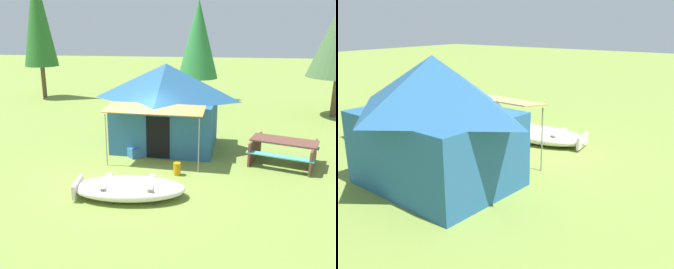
% 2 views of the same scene
% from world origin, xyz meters
% --- Properties ---
extents(ground_plane, '(80.00, 80.00, 0.00)m').
position_xyz_m(ground_plane, '(0.00, 0.00, 0.00)').
color(ground_plane, olive).
extents(beached_rowboat, '(2.96, 1.57, 0.46)m').
position_xyz_m(beached_rowboat, '(0.31, -1.41, 0.24)').
color(beached_rowboat, silver).
rests_on(beached_rowboat, ground_plane).
extents(canvas_cabin_tent, '(3.80, 3.79, 2.93)m').
position_xyz_m(canvas_cabin_tent, '(0.67, 2.68, 1.52)').
color(canvas_cabin_tent, '#295F93').
rests_on(canvas_cabin_tent, ground_plane).
extents(picnic_table, '(2.35, 2.08, 0.78)m').
position_xyz_m(picnic_table, '(4.51, 1.51, 0.50)').
color(picnic_table, brown).
rests_on(picnic_table, ground_plane).
extents(cooler_box, '(0.59, 0.58, 0.32)m').
position_xyz_m(cooler_box, '(-0.17, 1.51, 0.16)').
color(cooler_box, '#3773B7').
rests_on(cooler_box, ground_plane).
extents(fuel_can, '(0.29, 0.29, 0.37)m').
position_xyz_m(fuel_can, '(1.35, 0.17, 0.19)').
color(fuel_can, orange).
rests_on(fuel_can, ground_plane).
extents(pine_tree_back_left, '(1.90, 1.90, 7.34)m').
position_xyz_m(pine_tree_back_left, '(-7.81, 10.85, 4.58)').
color(pine_tree_back_left, brown).
rests_on(pine_tree_back_left, ground_plane).
extents(pine_tree_far_center, '(2.27, 2.27, 5.54)m').
position_xyz_m(pine_tree_far_center, '(1.18, 11.60, 3.37)').
color(pine_tree_far_center, brown).
rests_on(pine_tree_far_center, ground_plane).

